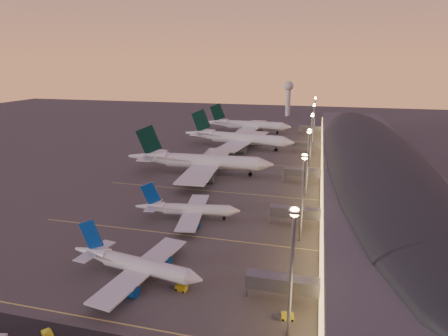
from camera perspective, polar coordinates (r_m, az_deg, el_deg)
The scene contains 13 objects.
ground at distance 118.81m, azimuth -6.35°, elevation -8.98°, with size 700.00×700.00×0.00m, color #3D3A38.
airliner_narrow_south at distance 94.30m, azimuth -13.42°, elevation -14.10°, with size 35.96×32.41×12.85m.
airliner_narrow_north at distance 123.67m, azimuth -5.57°, elevation -6.31°, with size 34.72×31.32×12.41m.
airliner_wide_near at distance 172.15m, azimuth -3.81°, elevation 1.01°, with size 68.71×62.63×21.99m.
airliner_wide_mid at distance 224.04m, azimuth 2.05°, elevation 4.54°, with size 69.19×63.70×22.17m.
airliner_wide_far at distance 274.56m, azimuth 3.52°, elevation 6.55°, with size 64.32×58.49×20.61m.
terminal_building at distance 179.36m, azimuth 21.17°, elevation 1.59°, with size 56.35×255.00×17.46m.
light_masts at distance 168.76m, azimuth 13.01°, elevation 4.48°, with size 2.20×217.20×25.90m.
radar_tower at distance 362.85m, azimuth 9.80°, elevation 11.26°, with size 9.00×9.00×32.50m.
lane_markings at distance 154.16m, azimuth -1.18°, elevation -2.94°, with size 90.00×180.36×0.00m.
baggage_tug_a at distance 89.49m, azimuth -6.79°, elevation -17.63°, with size 4.07×2.30×1.14m.
baggage_tug_b at distance 81.75m, azimuth 9.28°, elevation -21.41°, with size 3.97×2.07×1.13m.
service_van_b at distance 82.83m, azimuth -25.19°, elevation -22.17°, with size 1.51×4.33×1.43m, color yellow.
Camera 1 is at (38.88, -100.62, 49.80)m, focal length 30.00 mm.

